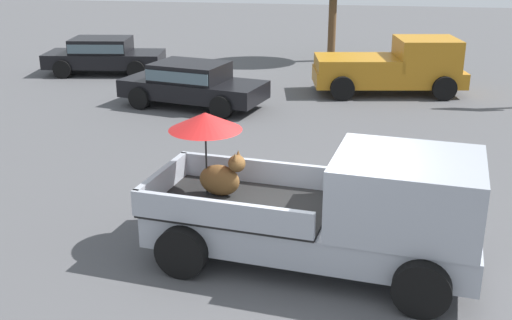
% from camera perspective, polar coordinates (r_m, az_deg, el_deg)
% --- Properties ---
extents(ground_plane, '(80.00, 80.00, 0.00)m').
position_cam_1_polar(ground_plane, '(10.06, 4.90, -9.25)').
color(ground_plane, '#4C4C4F').
extents(pickup_truck_main, '(5.25, 2.77, 2.27)m').
position_cam_1_polar(pickup_truck_main, '(9.57, 7.49, -4.48)').
color(pickup_truck_main, black).
rests_on(pickup_truck_main, ground).
extents(pickup_truck_red, '(5.04, 2.82, 1.80)m').
position_cam_1_polar(pickup_truck_red, '(21.00, 12.56, 8.30)').
color(pickup_truck_red, black).
rests_on(pickup_truck_red, ground).
extents(parked_sedan_near, '(4.58, 2.67, 1.33)m').
position_cam_1_polar(parked_sedan_near, '(18.96, -5.87, 7.06)').
color(parked_sedan_near, black).
rests_on(parked_sedan_near, ground).
extents(parked_sedan_far, '(4.51, 2.45, 1.33)m').
position_cam_1_polar(parked_sedan_far, '(24.31, -13.75, 9.40)').
color(parked_sedan_far, black).
rests_on(parked_sedan_far, ground).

